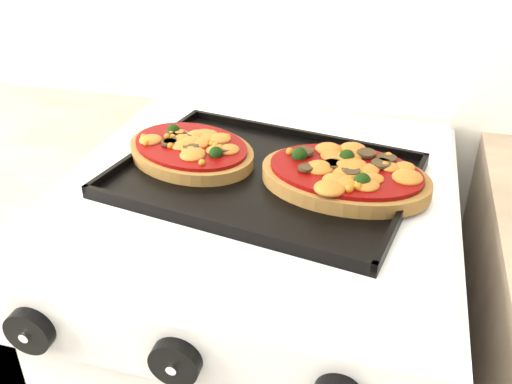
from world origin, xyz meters
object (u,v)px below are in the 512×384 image
(stove, at_px, (258,383))
(baking_tray, at_px, (265,175))
(pizza_right, at_px, (345,174))
(pizza_left, at_px, (191,149))

(stove, bearing_deg, baking_tray, -25.54)
(baking_tray, height_order, pizza_right, pizza_right)
(baking_tray, relative_size, pizza_left, 1.94)
(stove, distance_m, pizza_left, 0.50)
(pizza_left, bearing_deg, pizza_right, -5.89)
(stove, bearing_deg, pizza_right, -1.29)
(baking_tray, distance_m, pizza_right, 0.12)
(stove, xyz_separation_m, pizza_right, (0.13, -0.00, 0.48))
(baking_tray, bearing_deg, pizza_left, 177.68)
(stove, xyz_separation_m, baking_tray, (0.01, -0.01, 0.47))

